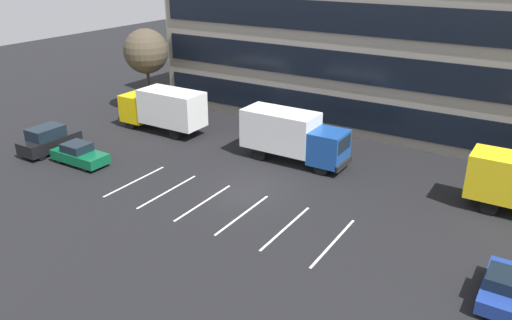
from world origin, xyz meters
The scene contains 9 objects.
ground_plane centered at (0.00, 0.00, 0.00)m, with size 120.00×120.00×0.00m, color black.
office_building centered at (0.00, 17.95, 7.20)m, with size 34.31×10.59×14.40m.
lot_markings centered at (0.00, -2.54, 0.00)m, with size 14.14×5.40×0.01m.
box_truck_blue centered at (0.02, 5.85, 1.99)m, with size 7.64×2.53×3.54m.
box_truck_yellow centered at (-11.93, 5.92, 1.99)m, with size 7.64×2.53×3.54m.
sedan_navy centered at (15.00, -2.94, 0.66)m, with size 1.63×3.90×1.40m.
sedan_forest centered at (-12.32, -2.45, 0.71)m, with size 4.18×1.75×1.50m.
suv_black centered at (-15.99, -2.11, 0.96)m, with size 1.86×4.40×1.99m.
bare_tree centered at (-17.00, 9.71, 5.47)m, with size 3.99×3.99×7.48m.
Camera 1 is at (15.54, -23.68, 14.00)m, focal length 35.63 mm.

